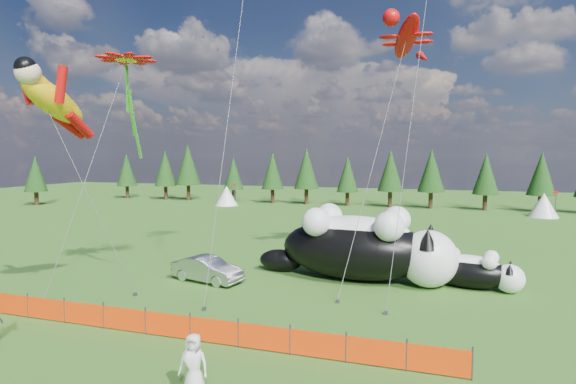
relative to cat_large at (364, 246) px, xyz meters
name	(u,v)px	position (x,y,z in m)	size (l,w,h in m)	color
ground	(205,312)	(-6.07, -7.47, -1.98)	(160.00, 160.00, 0.00)	#0D3B0A
safety_fence	(168,325)	(-6.07, -10.47, -1.48)	(22.06, 0.06, 1.10)	#262626
tree_line	(359,178)	(-6.07, 37.53, 2.02)	(90.00, 4.00, 8.00)	black
festival_tents	(442,202)	(4.93, 32.53, -0.58)	(50.00, 3.20, 2.80)	white
cat_large	(364,246)	(0.00, 0.00, 0.00)	(11.56, 4.71, 4.17)	black
cat_small	(474,271)	(5.85, 0.18, -1.02)	(5.56, 2.70, 2.02)	black
car	(207,269)	(-8.30, -3.02, -1.29)	(1.47, 4.23, 1.39)	#B4B3B8
spectator_e	(193,364)	(-3.02, -13.83, -1.07)	(0.89, 0.58, 1.82)	silver
superhero_kite	(54,101)	(-13.06, -8.60, 7.57)	(4.52, 4.36, 11.68)	yellow
gecko_kite	(407,37)	(1.86, 4.63, 12.50)	(5.00, 12.77, 17.12)	red
flower_kite	(126,62)	(-11.89, -4.85, 9.98)	(3.40, 6.33, 12.91)	red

